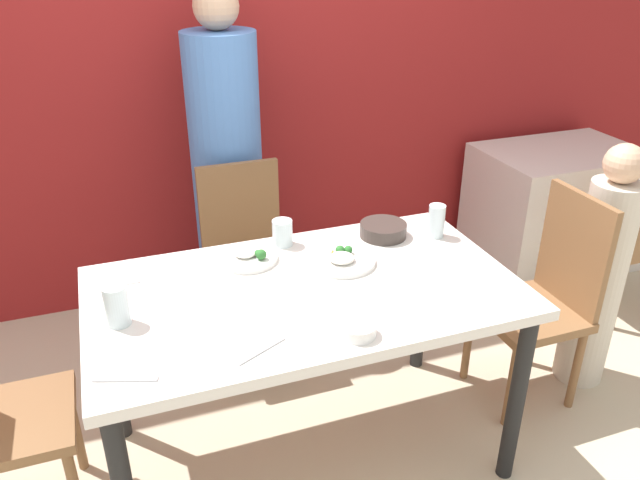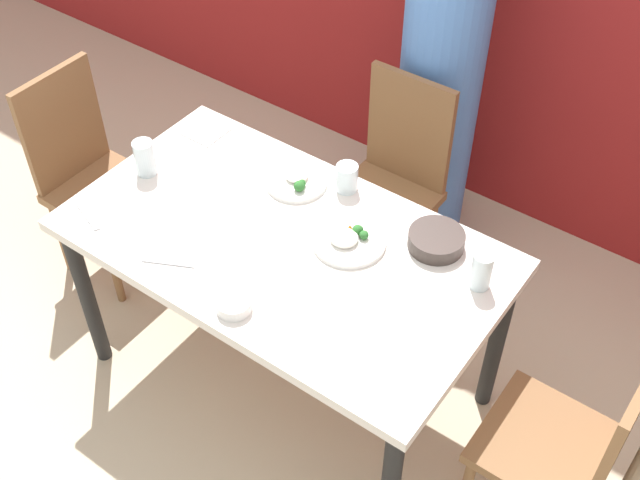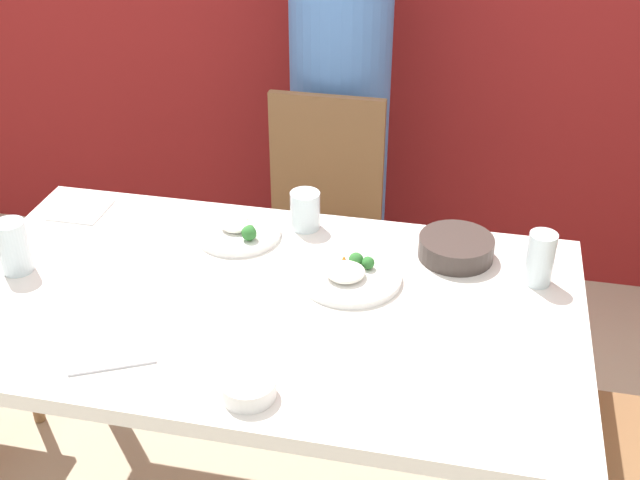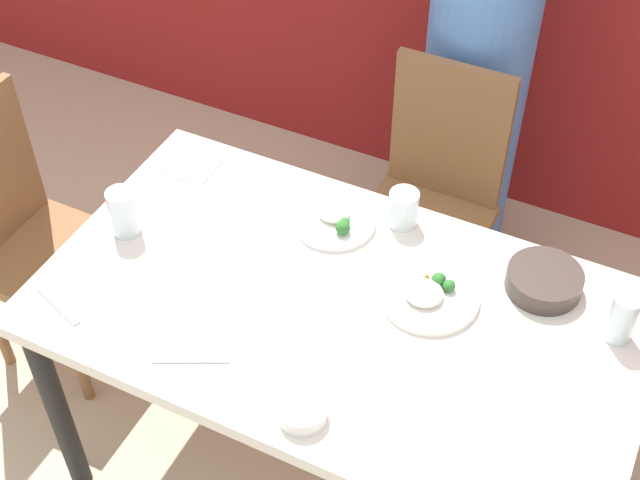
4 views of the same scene
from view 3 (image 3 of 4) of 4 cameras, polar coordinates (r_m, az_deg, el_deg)
dining_table at (r=1.94m, az=-4.00°, el=-6.27°), size 1.49×0.84×0.77m
chair_adult_spot at (r=2.66m, az=-0.04°, el=0.46°), size 0.40×0.40×0.94m
person_adult at (r=2.83m, az=1.42°, el=8.88°), size 0.35×0.35×1.69m
bowl_curry at (r=2.04m, az=9.65°, el=-0.49°), size 0.19×0.19×0.06m
plate_rice_adult at (r=1.94m, az=2.15°, el=-2.47°), size 0.25×0.25×0.05m
plate_rice_child at (r=2.12m, az=-5.79°, el=0.59°), size 0.22×0.22×0.06m
bowl_rice_small at (r=1.61m, az=-5.12°, el=-10.40°), size 0.11×0.11×0.04m
glass_water_tall at (r=2.08m, az=-20.96°, el=-0.45°), size 0.08×0.08×0.14m
glass_water_short at (r=2.13m, az=-1.06°, el=2.13°), size 0.08×0.08×0.10m
glass_water_center at (r=1.97m, az=15.39°, el=-1.28°), size 0.07×0.07×0.13m
napkin_folded at (r=2.33m, az=-16.65°, el=2.06°), size 0.14×0.14×0.01m
spoon_steel at (r=1.74m, az=-14.55°, el=-8.67°), size 0.17×0.10×0.01m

